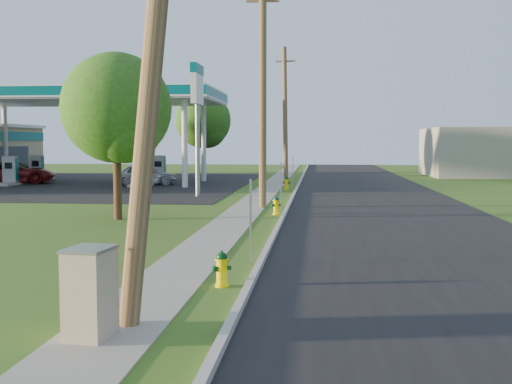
% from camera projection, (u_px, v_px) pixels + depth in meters
% --- Properties ---
extents(ground_plane, '(140.00, 140.00, 0.00)m').
position_uv_depth(ground_plane, '(210.00, 311.00, 10.85)').
color(ground_plane, '#415C20').
rests_on(ground_plane, ground).
extents(road, '(8.00, 120.00, 0.02)m').
position_uv_depth(road, '(403.00, 232.00, 20.32)').
color(road, black).
rests_on(road, ground).
extents(curb, '(0.15, 120.00, 0.15)m').
position_uv_depth(curb, '(277.00, 228.00, 20.71)').
color(curb, '#A4A096').
rests_on(curb, ground).
extents(sidewalk, '(1.50, 120.00, 0.03)m').
position_uv_depth(sidewalk, '(224.00, 229.00, 20.89)').
color(sidewalk, gray).
rests_on(sidewalk, ground).
extents(forecourt, '(26.00, 28.00, 0.02)m').
position_uv_depth(forecourt, '(59.00, 183.00, 44.16)').
color(forecourt, black).
rests_on(forecourt, ground).
extents(utility_pole_near, '(1.40, 0.32, 9.48)m').
position_uv_depth(utility_pole_near, '(156.00, 11.00, 9.54)').
color(utility_pole_near, brown).
rests_on(utility_pole_near, ground).
extents(utility_pole_mid, '(1.40, 0.32, 9.80)m').
position_uv_depth(utility_pole_mid, '(263.00, 93.00, 27.38)').
color(utility_pole_mid, brown).
rests_on(utility_pole_mid, ground).
extents(utility_pole_far, '(1.40, 0.32, 9.50)m').
position_uv_depth(utility_pole_far, '(285.00, 114.00, 45.25)').
color(utility_pole_far, brown).
rests_on(utility_pole_far, ground).
extents(sign_post_near, '(0.05, 0.04, 2.00)m').
position_uv_depth(sign_post_near, '(251.00, 222.00, 14.91)').
color(sign_post_near, gray).
rests_on(sign_post_near, ground).
extents(sign_post_mid, '(0.05, 0.04, 2.00)m').
position_uv_depth(sign_post_mid, '(281.00, 187.00, 26.62)').
color(sign_post_mid, gray).
rests_on(sign_post_mid, ground).
extents(sign_post_far, '(0.05, 0.04, 2.00)m').
position_uv_depth(sign_post_far, '(293.00, 173.00, 38.72)').
color(sign_post_far, gray).
rests_on(sign_post_far, ground).
extents(gas_canopy, '(18.18, 9.18, 6.40)m').
position_uv_depth(gas_canopy, '(86.00, 97.00, 43.50)').
color(gas_canopy, silver).
rests_on(gas_canopy, ground).
extents(fuel_pump_nw, '(1.20, 3.20, 1.90)m').
position_uv_depth(fuel_pump_nw, '(11.00, 174.00, 42.37)').
color(fuel_pump_nw, '#A4A096').
rests_on(fuel_pump_nw, ground).
extents(fuel_pump_ne, '(1.20, 3.20, 1.90)m').
position_uv_depth(fuel_pump_ne, '(144.00, 175.00, 41.48)').
color(fuel_pump_ne, '#A4A096').
rests_on(fuel_pump_ne, ground).
extents(fuel_pump_sw, '(1.20, 3.20, 1.90)m').
position_uv_depth(fuel_pump_sw, '(37.00, 171.00, 46.33)').
color(fuel_pump_sw, '#A4A096').
rests_on(fuel_pump_sw, ground).
extents(fuel_pump_se, '(1.20, 3.20, 1.90)m').
position_uv_depth(fuel_pump_se, '(159.00, 172.00, 45.45)').
color(fuel_pump_se, '#A4A096').
rests_on(fuel_pump_se, ground).
extents(price_pylon, '(0.34, 2.04, 6.85)m').
position_uv_depth(price_pylon, '(197.00, 92.00, 33.18)').
color(price_pylon, gray).
rests_on(price_pylon, ground).
extents(tree_verge, '(4.03, 4.03, 6.11)m').
position_uv_depth(tree_verge, '(118.00, 112.00, 23.28)').
color(tree_verge, '#362514').
rests_on(tree_verge, ground).
extents(tree_lot, '(4.53, 4.53, 6.87)m').
position_uv_depth(tree_lot, '(204.00, 123.00, 52.25)').
color(tree_lot, '#362514').
rests_on(tree_lot, ground).
extents(hydrant_near, '(0.37, 0.33, 0.73)m').
position_uv_depth(hydrant_near, '(222.00, 269.00, 12.64)').
color(hydrant_near, '#FFE500').
rests_on(hydrant_near, ground).
extents(hydrant_mid, '(0.39, 0.35, 0.75)m').
position_uv_depth(hydrant_mid, '(276.00, 205.00, 25.14)').
color(hydrant_mid, '#ECCD00').
rests_on(hydrant_mid, ground).
extents(hydrant_far, '(0.43, 0.39, 0.84)m').
position_uv_depth(hydrant_far, '(287.00, 183.00, 38.08)').
color(hydrant_far, yellow).
rests_on(hydrant_far, ground).
extents(utility_cabinet, '(0.68, 0.84, 1.35)m').
position_uv_depth(utility_cabinet, '(90.00, 293.00, 9.26)').
color(utility_cabinet, tan).
rests_on(utility_cabinet, ground).
extents(car_red, '(5.99, 4.01, 1.52)m').
position_uv_depth(car_red, '(14.00, 173.00, 43.53)').
color(car_red, maroon).
rests_on(car_red, ground).
extents(car_silver, '(4.43, 2.73, 1.41)m').
position_uv_depth(car_silver, '(145.00, 174.00, 42.29)').
color(car_silver, '#B4B7BC').
rests_on(car_silver, ground).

